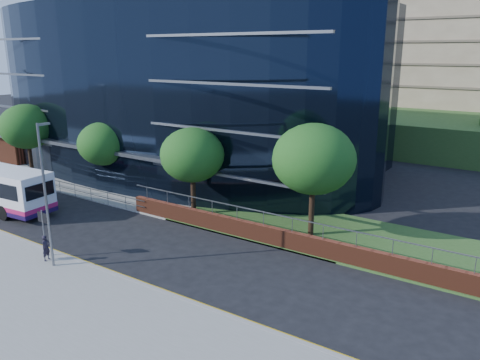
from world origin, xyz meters
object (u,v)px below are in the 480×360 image
Objects in this scene: tree_far_b at (103,144)px; tree_far_c at (192,155)px; streetlight_east at (46,192)px; pedestrian at (46,248)px; tree_far_d at (314,159)px; tree_far_a at (27,127)px; brick_pavilion at (19,140)px; street_sign at (43,223)px.

tree_far_c is (10.00, -0.50, 0.33)m from tree_far_b.
streetlight_east is at bearing -52.37° from tree_far_b.
pedestrian is (8.10, -11.46, -3.31)m from tree_far_b.
tree_far_c is 0.87× the size of tree_far_d.
pedestrian is (-0.90, 0.21, -3.54)m from streetlight_east.
tree_far_b is 14.42m from pedestrian.
tree_far_c is at bearing 0.00° from tree_far_a.
street_sign is at bearing -29.65° from brick_pavilion.
tree_far_b reaches higher than brick_pavilion.
pedestrian is at bearing -99.85° from tree_far_c.
tree_far_d reaches higher than brick_pavilion.
tree_far_c is 11.70m from pedestrian.
street_sign is 1.43m from pedestrian.
tree_far_a reaches higher than tree_far_b.
tree_far_a is 4.63× the size of pedestrian.
tree_far_a reaches higher than tree_far_c.
tree_far_d reaches higher than pedestrian.
streetlight_east is at bearing -115.39° from pedestrian.
streetlight_east is 5.31× the size of pedestrian.
street_sign is 0.46× the size of tree_far_b.
tree_far_a is 20.00m from tree_far_c.
streetlight_east is 3.66m from pedestrian.
tree_far_c reaches higher than pedestrian.
brick_pavilion is 1.16× the size of tree_far_d.
street_sign is 0.38× the size of tree_far_d.
streetlight_east reaches higher than tree_far_d.
tree_far_a is at bearing 148.83° from street_sign.
brick_pavilion is at bearing 153.45° from tree_far_a.
tree_far_d is (9.00, 1.00, 0.65)m from tree_far_c.
street_sign is 0.35× the size of streetlight_east.
brick_pavilion is at bearing 174.74° from tree_far_d.
tree_far_b reaches higher than street_sign.
streetlight_east is at bearing -30.46° from tree_far_a.
tree_far_b is (19.00, -4.00, 2.27)m from brick_pavilion.
tree_far_d reaches higher than tree_far_c.
brick_pavilion is 1.42× the size of tree_far_b.
street_sign is 16.61m from tree_far_d.
tree_far_d is 15.77m from streetlight_east.
tree_far_a is at bearing -177.14° from tree_far_b.
tree_far_c reaches higher than brick_pavilion.
brick_pavilion is 19.55m from tree_far_b.
brick_pavilion is 1.23× the size of tree_far_a.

